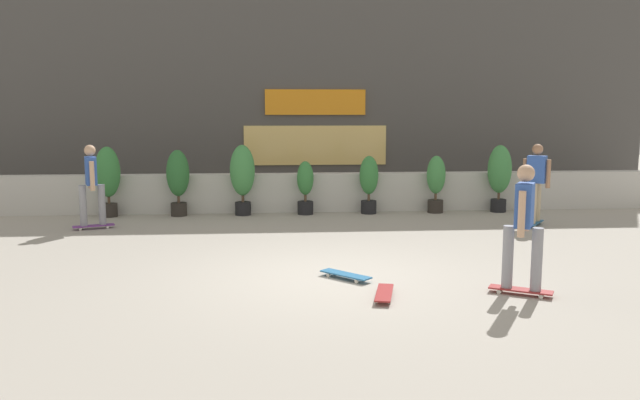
{
  "coord_description": "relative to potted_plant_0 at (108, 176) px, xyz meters",
  "views": [
    {
      "loc": [
        -0.81,
        -8.92,
        2.37
      ],
      "look_at": [
        0.0,
        1.5,
        0.9
      ],
      "focal_mm": 35.78,
      "sensor_mm": 36.0,
      "label": 1
    }
  ],
  "objects": [
    {
      "name": "skater_by_wall_left",
      "position": [
        6.85,
        -6.68,
        0.02
      ],
      "size": [
        0.79,
        0.57,
        1.7
      ],
      "color": "maroon",
      "rests_on": "ground"
    },
    {
      "name": "potted_plant_4",
      "position": [
        5.89,
        0.0,
        -0.17
      ],
      "size": [
        0.43,
        0.43,
        1.34
      ],
      "color": "black",
      "rests_on": "ground"
    },
    {
      "name": "skater_by_wall_right",
      "position": [
        9.07,
        -1.86,
        0.02
      ],
      "size": [
        0.64,
        0.76,
        1.7
      ],
      "color": "#266699",
      "rests_on": "ground"
    },
    {
      "name": "potted_plant_0",
      "position": [
        0.0,
        0.0,
        0.0
      ],
      "size": [
        0.55,
        0.55,
        1.58
      ],
      "color": "#2D2823",
      "rests_on": "ground"
    },
    {
      "name": "planter_wall",
      "position": [
        4.44,
        0.45,
        -0.47
      ],
      "size": [
        18.0,
        0.4,
        0.9
      ],
      "primitive_type": "cube",
      "color": "beige",
      "rests_on": "ground"
    },
    {
      "name": "building_backdrop",
      "position": [
        4.44,
        4.45,
        2.32
      ],
      "size": [
        20.0,
        2.08,
        6.5
      ],
      "color": "#4C4947",
      "rests_on": "ground"
    },
    {
      "name": "potted_plant_2",
      "position": [
        2.99,
        -0.0,
        0.02
      ],
      "size": [
        0.56,
        0.56,
        1.6
      ],
      "color": "black",
      "rests_on": "ground"
    },
    {
      "name": "potted_plant_3",
      "position": [
        4.42,
        0.0,
        -0.27
      ],
      "size": [
        0.38,
        0.38,
        1.23
      ],
      "color": "black",
      "rests_on": "ground"
    },
    {
      "name": "ground_plane",
      "position": [
        4.44,
        -5.55,
        -0.92
      ],
      "size": [
        48.0,
        48.0,
        0.0
      ],
      "primitive_type": "plane",
      "color": "#A8A093"
    },
    {
      "name": "potted_plant_1",
      "position": [
        1.55,
        -0.0,
        -0.05
      ],
      "size": [
        0.51,
        0.51,
        1.5
      ],
      "color": "#2D2823",
      "rests_on": "ground"
    },
    {
      "name": "potted_plant_5",
      "position": [
        7.47,
        0.0,
        -0.18
      ],
      "size": [
        0.43,
        0.43,
        1.33
      ],
      "color": "#2D2823",
      "rests_on": "ground"
    },
    {
      "name": "skater_far_left",
      "position": [
        0.05,
        -1.5,
        0.02
      ],
      "size": [
        0.82,
        0.53,
        1.7
      ],
      "color": "#72338C",
      "rests_on": "ground"
    },
    {
      "name": "skateboard_near_camera",
      "position": [
        5.06,
        -6.68,
        -0.86
      ],
      "size": [
        0.38,
        0.82,
        0.08
      ],
      "color": "maroon",
      "rests_on": "ground"
    },
    {
      "name": "potted_plant_6",
      "position": [
        8.98,
        -0.0,
        -0.0
      ],
      "size": [
        0.55,
        0.55,
        1.57
      ],
      "color": "black",
      "rests_on": "ground"
    },
    {
      "name": "skateboard_aside",
      "position": [
        4.67,
        -5.73,
        -0.86
      ],
      "size": [
        0.7,
        0.71,
        0.08
      ],
      "color": "#266699",
      "rests_on": "ground"
    }
  ]
}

